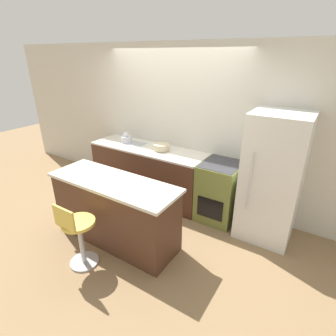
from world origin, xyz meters
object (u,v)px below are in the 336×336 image
refrigerator (272,178)px  mixing_bowl (161,147)px  kettle (126,138)px  oven_range (219,191)px  stool_chair (78,235)px

refrigerator → mixing_bowl: (-1.81, 0.05, 0.09)m
refrigerator → kettle: bearing=179.0°
refrigerator → oven_range: bearing=178.1°
mixing_bowl → refrigerator: bearing=-1.5°
oven_range → mixing_bowl: mixing_bowl is taller
refrigerator → stool_chair: size_ratio=1.99×
oven_range → kettle: (-1.86, 0.02, 0.54)m
stool_chair → oven_range: bearing=61.8°
oven_range → refrigerator: (0.73, -0.02, 0.42)m
stool_chair → kettle: (-0.85, 1.90, 0.55)m
oven_range → stool_chair: (-1.01, -1.88, -0.02)m
mixing_bowl → kettle: bearing=180.0°
oven_range → kettle: kettle is taller
oven_range → kettle: 1.93m
oven_range → mixing_bowl: 1.20m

